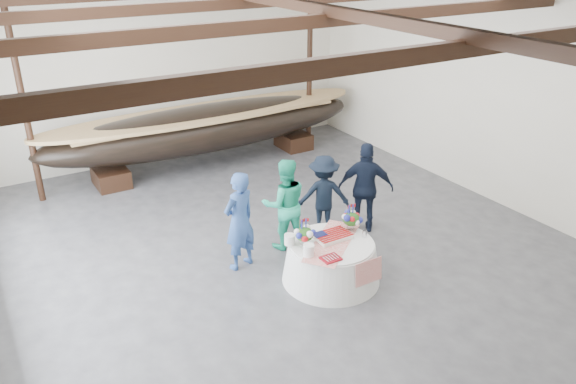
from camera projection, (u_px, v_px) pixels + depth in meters
floor at (290, 253)px, 10.33m from camera, size 10.00×12.00×0.01m
wall_back at (166, 70)px, 14.06m from camera, size 10.00×0.02×4.50m
wall_right at (494, 96)px, 11.74m from camera, size 0.02×12.00×4.50m
pavilion_structure at (265, 23)px, 9.29m from camera, size 9.80×11.76×4.50m
longboat_display at (208, 128)px, 13.87m from camera, size 8.30×1.66×1.56m
banquet_table at (331, 261)px, 9.39m from camera, size 1.65×1.65×0.71m
tabletop_items at (327, 231)px, 9.28m from camera, size 1.54×1.37×0.40m
guest_woman_blue at (239, 221)px, 9.55m from camera, size 0.75×0.60×1.78m
guest_woman_teal at (285, 204)px, 10.21m from camera, size 1.00×0.88×1.74m
guest_man_left at (323, 195)px, 10.75m from camera, size 1.18×0.97×1.59m
guest_man_right at (366, 188)px, 10.78m from camera, size 1.11×0.99×1.81m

